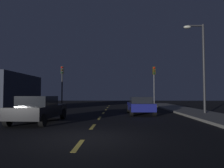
% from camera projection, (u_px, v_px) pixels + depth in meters
% --- Properties ---
extents(ground_plane, '(80.00, 80.00, 0.00)m').
position_uv_depth(ground_plane, '(100.00, 117.00, 14.66)').
color(ground_plane, black).
extents(sidewalk_curb_right, '(3.00, 40.00, 0.15)m').
position_uv_depth(sidewalk_curb_right, '(210.00, 116.00, 14.46)').
color(sidewalk_curb_right, gray).
rests_on(sidewalk_curb_right, ground_plane).
extents(lane_stripe_nearest, '(0.16, 1.60, 0.01)m').
position_uv_depth(lane_stripe_nearest, '(78.00, 145.00, 6.47)').
color(lane_stripe_nearest, '#EACC4C').
rests_on(lane_stripe_nearest, ground_plane).
extents(lane_stripe_second, '(0.16, 1.60, 0.01)m').
position_uv_depth(lane_stripe_second, '(93.00, 127.00, 10.26)').
color(lane_stripe_second, '#EACC4C').
rests_on(lane_stripe_second, ground_plane).
extents(lane_stripe_third, '(0.16, 1.60, 0.01)m').
position_uv_depth(lane_stripe_third, '(100.00, 118.00, 14.06)').
color(lane_stripe_third, '#EACC4C').
rests_on(lane_stripe_third, ground_plane).
extents(lane_stripe_fourth, '(0.16, 1.60, 0.01)m').
position_uv_depth(lane_stripe_fourth, '(103.00, 113.00, 17.85)').
color(lane_stripe_fourth, '#EACC4C').
rests_on(lane_stripe_fourth, ground_plane).
extents(lane_stripe_fifth, '(0.16, 1.60, 0.01)m').
position_uv_depth(lane_stripe_fifth, '(106.00, 110.00, 21.65)').
color(lane_stripe_fifth, '#EACC4C').
rests_on(lane_stripe_fifth, ground_plane).
extents(lane_stripe_sixth, '(0.16, 1.60, 0.01)m').
position_uv_depth(lane_stripe_sixth, '(108.00, 107.00, 25.44)').
color(lane_stripe_sixth, '#EACC4C').
rests_on(lane_stripe_sixth, ground_plane).
extents(lane_stripe_seventh, '(0.16, 1.60, 0.01)m').
position_uv_depth(lane_stripe_seventh, '(109.00, 106.00, 29.23)').
color(lane_stripe_seventh, '#EACC4C').
rests_on(lane_stripe_seventh, ground_plane).
extents(traffic_signal_left, '(0.32, 0.38, 4.80)m').
position_uv_depth(traffic_signal_left, '(62.00, 79.00, 24.38)').
color(traffic_signal_left, '#2D2D30').
rests_on(traffic_signal_left, ground_plane).
extents(traffic_signal_right, '(0.32, 0.38, 4.71)m').
position_uv_depth(traffic_signal_right, '(154.00, 79.00, 24.10)').
color(traffic_signal_right, '#4C4C51').
rests_on(traffic_signal_right, ground_plane).
extents(car_stopped_ahead, '(1.95, 4.22, 1.37)m').
position_uv_depth(car_stopped_ahead, '(140.00, 105.00, 16.74)').
color(car_stopped_ahead, navy).
rests_on(car_stopped_ahead, ground_plane).
extents(car_adjacent_lane, '(2.10, 4.51, 1.47)m').
position_uv_depth(car_adjacent_lane, '(39.00, 109.00, 11.85)').
color(car_adjacent_lane, black).
rests_on(car_adjacent_lane, ground_plane).
extents(street_lamp_right, '(1.58, 0.36, 6.97)m').
position_uv_depth(street_lamp_right, '(201.00, 60.00, 16.30)').
color(street_lamp_right, '#2D2D30').
rests_on(street_lamp_right, ground_plane).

